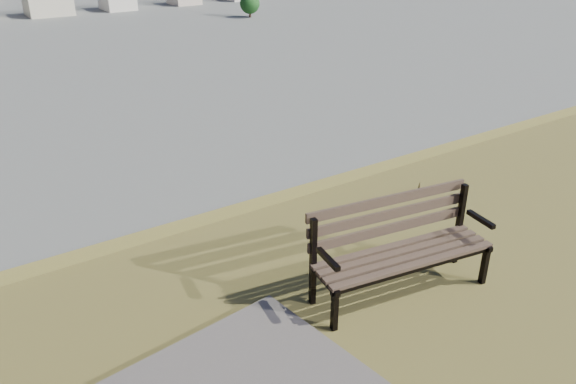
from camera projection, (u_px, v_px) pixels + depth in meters
park_bench at (398, 242)px, 5.40m from camera, size 1.86×0.84×0.94m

